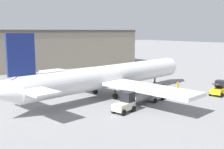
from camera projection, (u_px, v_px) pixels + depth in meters
The scene contains 6 objects.
ground_plane at pixel (112, 95), 45.70m from camera, with size 400.00×400.00×0.00m, color gray.
airplane at pixel (108, 77), 44.57m from camera, with size 39.31×32.12×10.10m.
ground_crew_worker at pixel (178, 86), 47.91m from camera, with size 0.39×0.39×1.79m.
baggage_tug at pixel (125, 103), 36.04m from camera, with size 3.39×2.51×2.57m.
belt_loader_truck at pixel (219, 88), 45.51m from camera, with size 3.60×2.63×2.34m.
pushback_tug at pixel (155, 93), 42.27m from camera, with size 3.45×2.68×2.43m.
Camera 1 is at (-27.12, -35.44, 10.40)m, focal length 45.00 mm.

